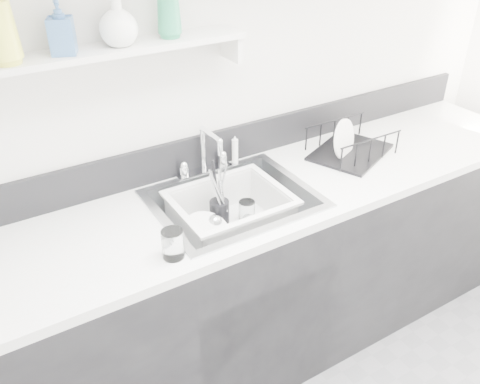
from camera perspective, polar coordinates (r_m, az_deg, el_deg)
room_shell at (r=1.16m, az=20.36°, el=13.10°), size 3.50×3.00×2.60m
counter_run at (r=2.33m, az=-0.65°, el=-10.42°), size 3.20×0.62×0.92m
backsplash at (r=2.23m, az=-4.67°, el=4.43°), size 3.20×0.02×0.16m
sink at (r=2.10m, az=-0.71°, el=-2.88°), size 0.64×0.52×0.20m
faucet at (r=2.20m, az=-4.02°, el=3.44°), size 0.26×0.18×0.23m
side_sprayer at (r=2.27m, az=-0.57°, el=4.75°), size 0.03×0.03×0.14m
wall_shelf at (r=1.87m, az=-14.27°, el=14.98°), size 1.00×0.16×0.12m
wash_tub at (r=2.09m, az=-1.09°, el=-2.53°), size 0.52×0.45×0.18m
plate_stack at (r=2.06m, az=-3.62°, el=-4.92°), size 0.24×0.23×0.09m
utensil_cup at (r=2.15m, az=-2.34°, el=-2.05°), size 0.08×0.08×0.28m
ladle at (r=2.08m, az=-1.19°, el=-4.05°), size 0.24×0.25×0.07m
tumbler_in_tub at (r=2.16m, az=0.77°, el=-2.22°), size 0.07×0.07×0.10m
tumbler_counter at (r=1.73m, az=-7.55°, el=-5.82°), size 0.09×0.09×0.10m
dish_rack at (r=2.42m, az=12.41°, el=5.66°), size 0.46×0.41×0.13m
bowl_small at (r=2.13m, az=2.03°, el=-3.94°), size 0.13×0.13×0.03m
soap_bottle_b at (r=1.79m, az=-19.51°, el=17.06°), size 0.10×0.10×0.17m
soap_bottle_c at (r=1.84m, az=-13.57°, el=18.19°), size 0.17×0.17×0.17m
soap_bottle_d at (r=1.91m, az=-8.06°, el=20.08°), size 0.11×0.11×0.23m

